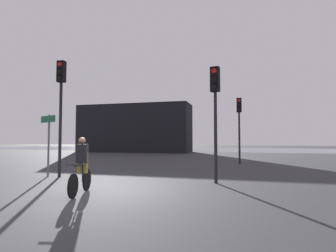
{
  "coord_description": "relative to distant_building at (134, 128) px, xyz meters",
  "views": [
    {
      "loc": [
        3.82,
        -7.23,
        1.57
      ],
      "look_at": [
        0.5,
        5.0,
        2.2
      ],
      "focal_mm": 28.0,
      "sensor_mm": 36.0,
      "label": 1
    }
  ],
  "objects": [
    {
      "name": "ground_plane",
      "position": [
        8.56,
        -22.6,
        -2.87
      ],
      "size": [
        120.0,
        120.0,
        0.0
      ],
      "primitive_type": "plane",
      "color": "#333338"
    },
    {
      "name": "water_strip",
      "position": [
        8.56,
        10.0,
        -2.86
      ],
      "size": [
        80.0,
        16.0,
        0.01
      ],
      "primitive_type": "cube",
      "color": "slate",
      "rests_on": "ground"
    },
    {
      "name": "distant_building",
      "position": [
        0.0,
        0.0,
        0.0
      ],
      "size": [
        13.74,
        4.0,
        5.74
      ],
      "primitive_type": "cube",
      "color": "black",
      "rests_on": "ground"
    },
    {
      "name": "traffic_light_near_left",
      "position": [
        5.19,
        -20.5,
        0.48
      ],
      "size": [
        0.34,
        0.36,
        4.86
      ],
      "rotation": [
        0.0,
        0.0,
        3.23
      ],
      "color": "black",
      "rests_on": "ground"
    },
    {
      "name": "traffic_light_far_right",
      "position": [
        12.4,
        -12.83,
        0.03
      ],
      "size": [
        0.33,
        0.35,
        4.15
      ],
      "rotation": [
        0.0,
        0.0,
        3.19
      ],
      "color": "black",
      "rests_on": "ground"
    },
    {
      "name": "traffic_light_near_right",
      "position": [
        11.57,
        -20.35,
        0.05
      ],
      "size": [
        0.36,
        0.38,
        4.18
      ],
      "rotation": [
        0.0,
        0.0,
        2.96
      ],
      "color": "black",
      "rests_on": "ground"
    },
    {
      "name": "direction_sign_post",
      "position": [
        4.62,
        -20.51,
        -1.17
      ],
      "size": [
        1.03,
        0.43,
        2.6
      ],
      "rotation": [
        0.0,
        0.0,
        2.76
      ],
      "color": "slate",
      "rests_on": "ground"
    },
    {
      "name": "cyclist",
      "position": [
        8.0,
        -23.19,
        -2.05
      ],
      "size": [
        0.55,
        1.68,
        1.62
      ],
      "rotation": [
        0.0,
        0.0,
        -2.91
      ],
      "color": "black",
      "rests_on": "ground"
    }
  ]
}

